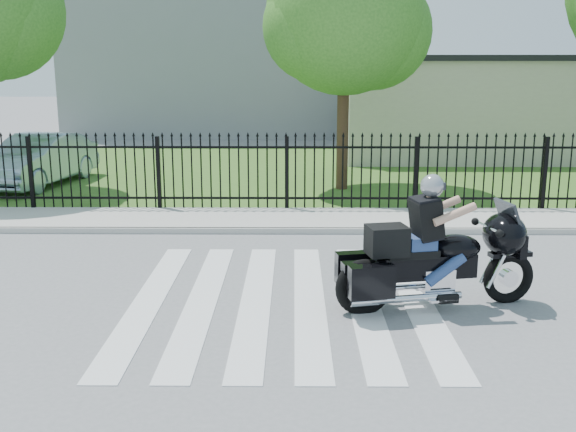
{
  "coord_description": "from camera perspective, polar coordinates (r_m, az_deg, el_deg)",
  "views": [
    {
      "loc": [
        0.16,
        -9.52,
        3.48
      ],
      "look_at": [
        0.07,
        1.28,
        1.0
      ],
      "focal_mm": 42.0,
      "sensor_mm": 36.0,
      "label": 1
    }
  ],
  "objects": [
    {
      "name": "building_low_roof",
      "position": [
        26.42,
        15.9,
        12.71
      ],
      "size": [
        10.2,
        6.2,
        0.2
      ],
      "primitive_type": "cube",
      "color": "black",
      "rests_on": "building_low"
    },
    {
      "name": "iron_fence",
      "position": [
        15.73,
        -0.1,
        3.5
      ],
      "size": [
        26.0,
        0.04,
        1.8
      ],
      "color": "black",
      "rests_on": "ground"
    },
    {
      "name": "sidewalk",
      "position": [
        14.92,
        -0.13,
        -0.32
      ],
      "size": [
        40.0,
        2.0,
        0.12
      ],
      "primitive_type": "cube",
      "color": "#ADAAA3",
      "rests_on": "ground"
    },
    {
      "name": "tree_mid",
      "position": [
        18.61,
        4.82,
        16.54
      ],
      "size": [
        4.2,
        4.2,
        6.78
      ],
      "color": "#382316",
      "rests_on": "ground"
    },
    {
      "name": "curb",
      "position": [
        13.95,
        -0.18,
        -1.26
      ],
      "size": [
        40.0,
        0.12,
        0.12
      ],
      "primitive_type": "cube",
      "color": "#ADAAA3",
      "rests_on": "ground"
    },
    {
      "name": "building_tall",
      "position": [
        35.75,
        -4.79,
        16.93
      ],
      "size": [
        15.0,
        10.0,
        12.0
      ],
      "primitive_type": "cube",
      "color": "gray",
      "rests_on": "ground"
    },
    {
      "name": "motorcycle_rider",
      "position": [
        9.81,
        12.17,
        -3.1
      ],
      "size": [
        3.0,
        1.39,
        2.0
      ],
      "rotation": [
        0.0,
        0.0,
        0.2
      ],
      "color": "black",
      "rests_on": "ground"
    },
    {
      "name": "building_low",
      "position": [
        26.48,
        15.65,
        8.72
      ],
      "size": [
        10.0,
        6.0,
        3.5
      ],
      "primitive_type": "cube",
      "color": "beige",
      "rests_on": "ground"
    },
    {
      "name": "parked_car",
      "position": [
        20.54,
        -20.37,
        4.48
      ],
      "size": [
        2.32,
        4.62,
        1.45
      ],
      "primitive_type": "imported",
      "rotation": [
        0.0,
        0.0,
        -0.18
      ],
      "color": "#99B0C1",
      "rests_on": "grass_strip"
    },
    {
      "name": "grass_strip",
      "position": [
        21.8,
        0.07,
        3.77
      ],
      "size": [
        40.0,
        12.0,
        0.02
      ],
      "primitive_type": "cube",
      "color": "#375F20",
      "rests_on": "ground"
    },
    {
      "name": "ground",
      "position": [
        10.14,
        -0.45,
        -7.15
      ],
      "size": [
        120.0,
        120.0,
        0.0
      ],
      "primitive_type": "plane",
      "color": "slate",
      "rests_on": "ground"
    },
    {
      "name": "crosswalk",
      "position": [
        10.13,
        -0.45,
        -7.12
      ],
      "size": [
        5.0,
        5.5,
        0.01
      ],
      "primitive_type": null,
      "color": "silver",
      "rests_on": "ground"
    }
  ]
}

